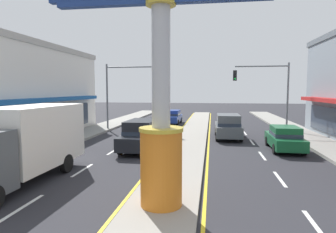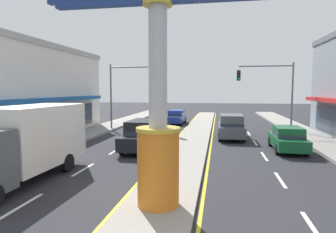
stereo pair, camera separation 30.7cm
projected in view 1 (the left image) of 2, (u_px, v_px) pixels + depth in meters
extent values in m
cube|color=gray|center=(190.00, 140.00, 21.71)|extent=(2.38, 52.00, 0.14)
cube|color=gray|center=(63.00, 141.00, 21.12)|extent=(2.80, 60.00, 0.18)
cube|color=gray|center=(332.00, 148.00, 18.36)|extent=(2.80, 60.00, 0.18)
cube|color=silver|center=(23.00, 207.00, 9.39)|extent=(0.14, 2.20, 0.01)
cube|color=silver|center=(83.00, 170.00, 13.72)|extent=(0.14, 2.20, 0.01)
cube|color=silver|center=(114.00, 151.00, 18.06)|extent=(0.14, 2.20, 0.01)
cube|color=silver|center=(133.00, 139.00, 22.39)|extent=(0.14, 2.20, 0.01)
cube|color=silver|center=(146.00, 131.00, 26.72)|extent=(0.14, 2.20, 0.01)
cube|color=silver|center=(155.00, 125.00, 31.05)|extent=(0.14, 2.20, 0.01)
cube|color=silver|center=(162.00, 121.00, 35.38)|extent=(0.14, 2.20, 0.01)
cube|color=silver|center=(316.00, 227.00, 8.05)|extent=(0.14, 2.20, 0.01)
cube|color=silver|center=(280.00, 179.00, 12.38)|extent=(0.14, 2.20, 0.01)
cube|color=silver|center=(262.00, 156.00, 16.71)|extent=(0.14, 2.20, 0.01)
cube|color=silver|center=(252.00, 142.00, 21.04)|extent=(0.14, 2.20, 0.01)
cube|color=silver|center=(245.00, 133.00, 25.37)|extent=(0.14, 2.20, 0.01)
cube|color=silver|center=(240.00, 127.00, 29.70)|extent=(0.14, 2.20, 0.01)
cube|color=silver|center=(237.00, 122.00, 34.03)|extent=(0.14, 2.20, 0.01)
cube|color=yellow|center=(172.00, 140.00, 21.92)|extent=(0.12, 52.00, 0.01)
cube|color=yellow|center=(209.00, 141.00, 21.51)|extent=(0.12, 52.00, 0.01)
cylinder|color=orange|center=(161.00, 168.00, 9.14)|extent=(1.33, 1.33, 2.38)
cylinder|color=gold|center=(161.00, 129.00, 9.03)|extent=(1.39, 1.39, 0.12)
cylinder|color=#B7B7BC|center=(161.00, 66.00, 8.85)|extent=(0.57, 0.57, 4.02)
cylinder|color=gold|center=(161.00, 2.00, 8.67)|extent=(0.92, 0.92, 0.20)
cube|color=navy|center=(161.00, 1.00, 8.67)|extent=(6.57, 0.29, 0.16)
cube|color=#195193|center=(33.00, 101.00, 19.45)|extent=(0.90, 19.56, 0.30)
cube|color=#283342|center=(29.00, 124.00, 19.66)|extent=(0.08, 18.87, 2.00)
cylinder|color=slate|center=(107.00, 97.00, 27.11)|extent=(0.16, 0.16, 6.20)
cylinder|color=slate|center=(131.00, 67.00, 26.51)|extent=(4.62, 0.12, 0.12)
cube|color=black|center=(155.00, 76.00, 26.08)|extent=(0.32, 0.24, 0.92)
sphere|color=black|center=(155.00, 72.00, 25.91)|extent=(0.17, 0.17, 0.17)
sphere|color=black|center=(155.00, 76.00, 25.94)|extent=(0.17, 0.17, 0.17)
sphere|color=#19D83F|center=(155.00, 79.00, 25.97)|extent=(0.17, 0.17, 0.17)
cylinder|color=slate|center=(288.00, 98.00, 25.52)|extent=(0.16, 0.16, 6.20)
cylinder|color=slate|center=(262.00, 66.00, 25.61)|extent=(4.62, 0.12, 0.12)
cube|color=black|center=(235.00, 76.00, 25.87)|extent=(0.32, 0.24, 0.92)
sphere|color=black|center=(235.00, 72.00, 25.71)|extent=(0.17, 0.17, 0.17)
sphere|color=black|center=(235.00, 75.00, 25.73)|extent=(0.17, 0.17, 0.17)
sphere|color=#19D83F|center=(235.00, 79.00, 25.76)|extent=(0.17, 0.17, 0.17)
cube|color=#14562D|center=(284.00, 141.00, 18.26)|extent=(1.84, 4.33, 0.66)
cube|color=#14562D|center=(285.00, 131.00, 18.04)|extent=(1.59, 2.18, 0.60)
cube|color=#283342|center=(285.00, 134.00, 18.05)|extent=(1.62, 2.20, 0.24)
cylinder|color=black|center=(267.00, 141.00, 19.73)|extent=(0.23, 0.62, 0.62)
cylinder|color=black|center=(292.00, 142.00, 19.46)|extent=(0.23, 0.62, 0.62)
cylinder|color=black|center=(275.00, 149.00, 17.12)|extent=(0.23, 0.62, 0.62)
cylinder|color=black|center=(304.00, 150.00, 16.84)|extent=(0.23, 0.62, 0.62)
cube|color=#4C5156|center=(228.00, 129.00, 22.69)|extent=(1.94, 4.61, 0.80)
cube|color=#4C5156|center=(228.00, 120.00, 22.43)|extent=(1.69, 2.86, 0.80)
cube|color=#283342|center=(228.00, 123.00, 22.46)|extent=(1.73, 2.89, 0.24)
cylinder|color=black|center=(216.00, 131.00, 24.25)|extent=(0.23, 0.68, 0.68)
cylinder|color=black|center=(237.00, 132.00, 24.00)|extent=(0.23, 0.68, 0.68)
cylinder|color=black|center=(217.00, 137.00, 21.44)|extent=(0.23, 0.68, 0.68)
cylinder|color=black|center=(241.00, 137.00, 21.19)|extent=(0.23, 0.68, 0.68)
cube|color=silver|center=(36.00, 135.00, 12.68)|extent=(2.29, 4.84, 2.60)
cylinder|color=black|center=(66.00, 163.00, 13.35)|extent=(0.28, 0.84, 0.84)
cylinder|color=black|center=(27.00, 162.00, 13.69)|extent=(0.28, 0.84, 0.84)
cube|color=navy|center=(172.00, 118.00, 32.42)|extent=(1.89, 4.35, 0.66)
cube|color=navy|center=(172.00, 113.00, 32.53)|extent=(1.61, 2.19, 0.60)
cube|color=#283342|center=(172.00, 114.00, 32.54)|extent=(1.65, 2.22, 0.24)
cylinder|color=black|center=(178.00, 122.00, 30.99)|extent=(0.24, 0.63, 0.62)
cylinder|color=black|center=(163.00, 122.00, 31.28)|extent=(0.24, 0.63, 0.62)
cylinder|color=black|center=(181.00, 120.00, 33.60)|extent=(0.24, 0.63, 0.62)
cylinder|color=black|center=(167.00, 120.00, 33.89)|extent=(0.24, 0.63, 0.62)
cube|color=black|center=(141.00, 139.00, 18.14)|extent=(1.94, 4.62, 0.80)
cube|color=black|center=(141.00, 126.00, 18.25)|extent=(1.70, 2.87, 0.80)
cube|color=#283342|center=(141.00, 131.00, 18.28)|extent=(1.74, 2.90, 0.24)
cylinder|color=black|center=(149.00, 150.00, 16.64)|extent=(0.23, 0.68, 0.68)
cylinder|color=black|center=(120.00, 149.00, 16.92)|extent=(0.23, 0.68, 0.68)
cylinder|color=black|center=(159.00, 141.00, 19.44)|extent=(0.23, 0.68, 0.68)
cylinder|color=black|center=(134.00, 141.00, 19.72)|extent=(0.23, 0.68, 0.68)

